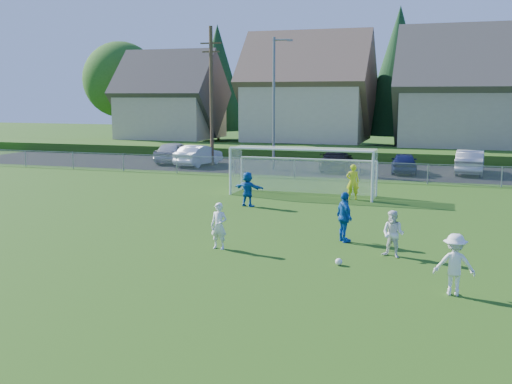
{
  "coord_description": "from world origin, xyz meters",
  "views": [
    {
      "loc": [
        7.02,
        -13.86,
        5.12
      ],
      "look_at": [
        0.0,
        8.0,
        1.4
      ],
      "focal_mm": 42.0,
      "sensor_mm": 36.0,
      "label": 1
    }
  ],
  "objects_px": {
    "player_blue_a": "(344,217)",
    "player_white_a": "(219,226)",
    "car_f": "(470,162)",
    "player_blue_b": "(248,189)",
    "soccer_ball": "(339,262)",
    "goalkeeper": "(353,182)",
    "car_a": "(174,152)",
    "car_d": "(336,160)",
    "player_white_c": "(454,264)",
    "car_b": "(199,155)",
    "car_e": "(404,163)",
    "player_white_b": "(393,234)",
    "soccer_goal": "(304,164)"
  },
  "relations": [
    {
      "from": "player_blue_a",
      "to": "car_d",
      "type": "height_order",
      "value": "player_blue_a"
    },
    {
      "from": "player_blue_a",
      "to": "car_d",
      "type": "xyz_separation_m",
      "value": [
        -3.89,
        20.01,
        -0.18
      ]
    },
    {
      "from": "player_white_b",
      "to": "car_d",
      "type": "height_order",
      "value": "player_white_b"
    },
    {
      "from": "soccer_ball",
      "to": "player_white_b",
      "type": "relative_size",
      "value": 0.15
    },
    {
      "from": "car_b",
      "to": "soccer_goal",
      "type": "xyz_separation_m",
      "value": [
        10.34,
        -10.42,
        0.87
      ]
    },
    {
      "from": "player_blue_a",
      "to": "soccer_goal",
      "type": "distance_m",
      "value": 10.08
    },
    {
      "from": "player_blue_a",
      "to": "player_blue_b",
      "type": "distance_m",
      "value": 7.71
    },
    {
      "from": "player_blue_a",
      "to": "player_white_a",
      "type": "bearing_deg",
      "value": 85.92
    },
    {
      "from": "goalkeeper",
      "to": "soccer_goal",
      "type": "height_order",
      "value": "soccer_goal"
    },
    {
      "from": "car_a",
      "to": "soccer_goal",
      "type": "height_order",
      "value": "soccer_goal"
    },
    {
      "from": "car_b",
      "to": "car_f",
      "type": "bearing_deg",
      "value": -168.95
    },
    {
      "from": "player_white_c",
      "to": "player_white_b",
      "type": "bearing_deg",
      "value": -63.83
    },
    {
      "from": "car_f",
      "to": "soccer_goal",
      "type": "relative_size",
      "value": 0.65
    },
    {
      "from": "soccer_ball",
      "to": "car_b",
      "type": "height_order",
      "value": "car_b"
    },
    {
      "from": "car_a",
      "to": "player_blue_a",
      "type": "bearing_deg",
      "value": 123.56
    },
    {
      "from": "player_white_a",
      "to": "player_blue_a",
      "type": "height_order",
      "value": "player_blue_a"
    },
    {
      "from": "player_white_c",
      "to": "soccer_goal",
      "type": "height_order",
      "value": "soccer_goal"
    },
    {
      "from": "player_blue_b",
      "to": "goalkeeper",
      "type": "height_order",
      "value": "goalkeeper"
    },
    {
      "from": "player_white_c",
      "to": "player_blue_b",
      "type": "height_order",
      "value": "player_white_c"
    },
    {
      "from": "player_white_c",
      "to": "car_d",
      "type": "bearing_deg",
      "value": -76.39
    },
    {
      "from": "player_white_a",
      "to": "car_d",
      "type": "height_order",
      "value": "player_white_a"
    },
    {
      "from": "car_a",
      "to": "player_white_a",
      "type": "bearing_deg",
      "value": 113.95
    },
    {
      "from": "player_blue_a",
      "to": "car_d",
      "type": "bearing_deg",
      "value": -23.33
    },
    {
      "from": "soccer_ball",
      "to": "car_f",
      "type": "bearing_deg",
      "value": 79.49
    },
    {
      "from": "player_white_b",
      "to": "player_white_c",
      "type": "bearing_deg",
      "value": -41.37
    },
    {
      "from": "player_blue_b",
      "to": "car_d",
      "type": "xyz_separation_m",
      "value": [
        1.54,
        14.53,
        -0.1
      ]
    },
    {
      "from": "car_a",
      "to": "soccer_ball",
      "type": "bearing_deg",
      "value": 120.46
    },
    {
      "from": "car_a",
      "to": "car_e",
      "type": "distance_m",
      "value": 17.21
    },
    {
      "from": "car_d",
      "to": "car_a",
      "type": "bearing_deg",
      "value": -8.58
    },
    {
      "from": "player_white_a",
      "to": "player_blue_b",
      "type": "distance_m",
      "value": 7.88
    },
    {
      "from": "car_f",
      "to": "player_blue_b",
      "type": "bearing_deg",
      "value": 60.16
    },
    {
      "from": "player_blue_a",
      "to": "car_b",
      "type": "height_order",
      "value": "player_blue_a"
    },
    {
      "from": "goalkeeper",
      "to": "player_blue_a",
      "type": "bearing_deg",
      "value": 88.16
    },
    {
      "from": "car_d",
      "to": "soccer_goal",
      "type": "bearing_deg",
      "value": 86.74
    },
    {
      "from": "car_e",
      "to": "goalkeeper",
      "type": "bearing_deg",
      "value": 76.45
    },
    {
      "from": "player_white_a",
      "to": "car_d",
      "type": "relative_size",
      "value": 0.32
    },
    {
      "from": "car_d",
      "to": "car_e",
      "type": "height_order",
      "value": "car_d"
    },
    {
      "from": "player_white_c",
      "to": "car_e",
      "type": "distance_m",
      "value": 24.97
    },
    {
      "from": "soccer_goal",
      "to": "player_white_a",
      "type": "bearing_deg",
      "value": -90.83
    },
    {
      "from": "player_white_c",
      "to": "soccer_ball",
      "type": "bearing_deg",
      "value": -31.78
    },
    {
      "from": "soccer_ball",
      "to": "soccer_goal",
      "type": "xyz_separation_m",
      "value": [
        -4.03,
        12.35,
        1.52
      ]
    },
    {
      "from": "player_blue_b",
      "to": "player_white_a",
      "type": "bearing_deg",
      "value": 114.81
    },
    {
      "from": "goalkeeper",
      "to": "car_f",
      "type": "relative_size",
      "value": 0.37
    },
    {
      "from": "car_d",
      "to": "goalkeeper",
      "type": "bearing_deg",
      "value": 99.83
    },
    {
      "from": "goalkeeper",
      "to": "car_e",
      "type": "relative_size",
      "value": 0.43
    },
    {
      "from": "soccer_ball",
      "to": "player_white_b",
      "type": "xyz_separation_m",
      "value": [
        1.47,
        1.45,
        0.65
      ]
    },
    {
      "from": "player_blue_a",
      "to": "player_blue_b",
      "type": "xyz_separation_m",
      "value": [
        -5.43,
        5.48,
        -0.08
      ]
    },
    {
      "from": "soccer_ball",
      "to": "goalkeeper",
      "type": "xyz_separation_m",
      "value": [
        -1.4,
        11.8,
        0.77
      ]
    },
    {
      "from": "player_white_c",
      "to": "player_blue_a",
      "type": "height_order",
      "value": "player_blue_a"
    },
    {
      "from": "player_white_c",
      "to": "car_b",
      "type": "distance_m",
      "value": 30.26
    }
  ]
}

